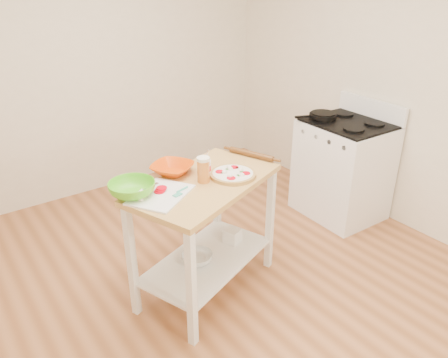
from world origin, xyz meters
name	(u,v)px	position (x,y,z in m)	size (l,w,h in m)	color
room_shell	(221,122)	(0.00, 0.00, 1.35)	(4.04, 4.54, 2.74)	#AA6A3F
prep_island	(206,214)	(-0.04, 0.14, 0.64)	(1.23, 0.93, 0.90)	tan
gas_stove	(343,169)	(1.67, 0.32, 0.47)	(0.67, 0.77, 1.11)	white
skillet	(322,115)	(1.55, 0.54, 0.98)	(0.39, 0.26, 0.03)	black
pizza	(233,174)	(0.17, 0.09, 0.92)	(0.32, 0.32, 0.05)	tan
cutting_board	(160,195)	(-0.38, 0.14, 0.91)	(0.50, 0.47, 0.04)	white
spatula	(180,192)	(-0.27, 0.08, 0.92)	(0.14, 0.09, 0.01)	#3CB697
knife	(140,193)	(-0.48, 0.21, 0.92)	(0.26, 0.12, 0.01)	silver
orange_bowl	(172,169)	(-0.15, 0.38, 0.93)	(0.28, 0.28, 0.07)	#D34305
green_bowl	(132,189)	(-0.52, 0.24, 0.95)	(0.30, 0.30, 0.09)	#59C721
beer_pint	(203,169)	(-0.04, 0.14, 0.99)	(0.09, 0.09, 0.18)	orange
yogurt_tub	(204,168)	(0.02, 0.23, 0.96)	(0.09, 0.09, 0.20)	white
rolling_pin	(251,154)	(0.49, 0.29, 0.92)	(0.04, 0.04, 0.38)	brown
shelf_glass_bowl	(197,258)	(-0.11, 0.15, 0.30)	(0.23, 0.23, 0.07)	silver
shelf_bin	(232,236)	(0.25, 0.21, 0.32)	(0.11, 0.11, 0.11)	white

